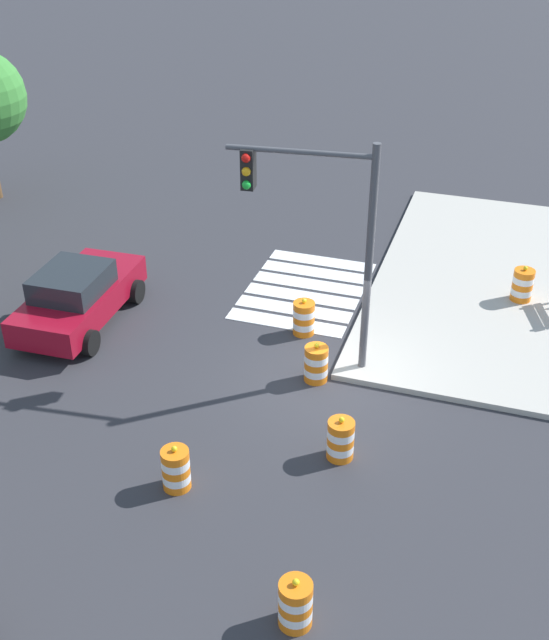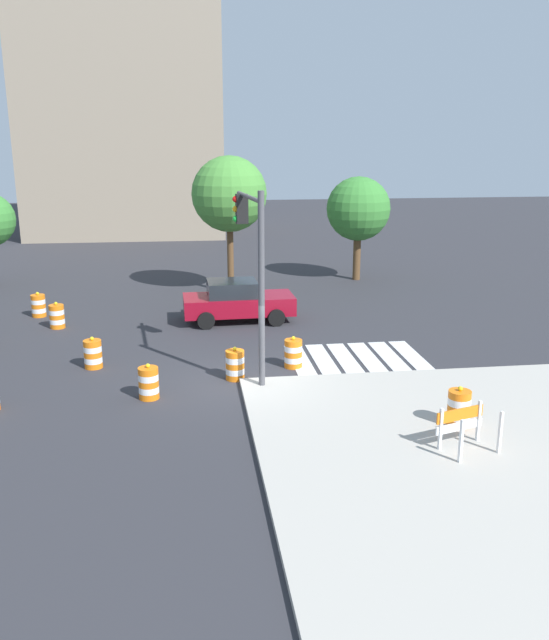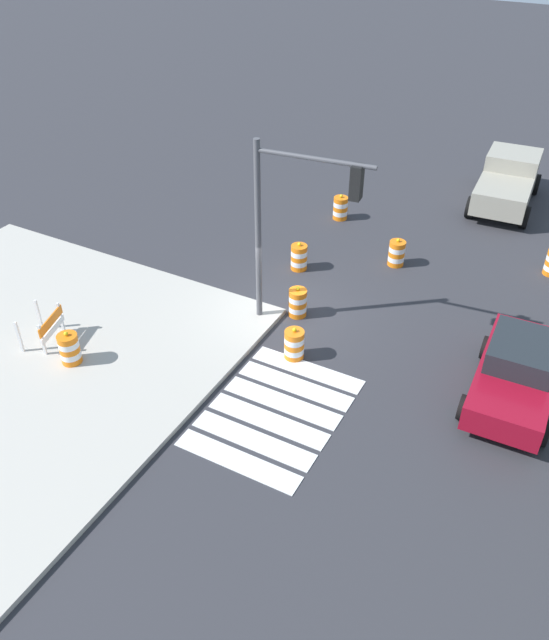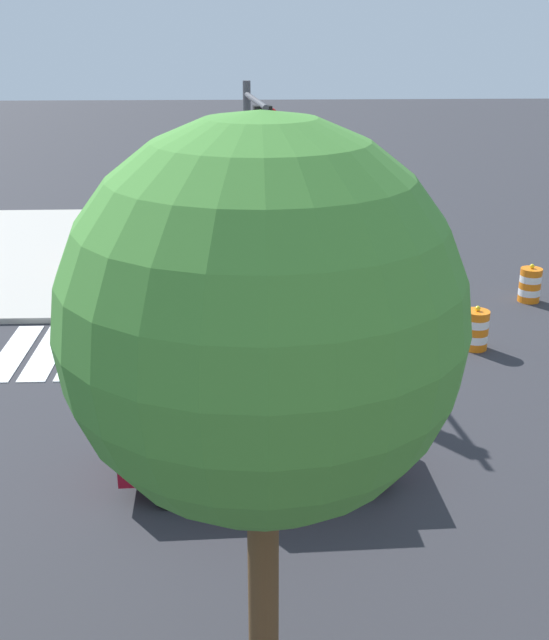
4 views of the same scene
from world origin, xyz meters
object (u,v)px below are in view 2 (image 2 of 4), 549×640
traffic_barrel_lane_center (39,306)px  construction_barricade (464,424)px  traffic_barrel_on_sidewalk (459,408)px  traffic_light_pole (252,249)px  traffic_barrel_median_far (93,354)px  street_tree_streetside_far (358,209)px  traffic_barrel_opposite_curb (57,316)px  traffic_barrel_median_near (149,383)px  traffic_barrel_crosswalk_end (293,353)px  sports_car (237,301)px  traffic_barrel_near_corner (235,365)px  street_tree_streetside_mid (229,194)px

traffic_barrel_lane_center → construction_barricade: bearing=-48.9°
traffic_barrel_on_sidewalk → traffic_light_pole: traffic_light_pole is taller
traffic_barrel_median_far → street_tree_streetside_far: size_ratio=0.20×
traffic_barrel_lane_center → traffic_barrel_opposite_curb: bearing=-60.5°
construction_barricade → traffic_light_pole: traffic_light_pole is taller
traffic_barrel_median_near → street_tree_streetside_far: size_ratio=0.20×
street_tree_streetside_far → traffic_barrel_crosswalk_end: bearing=-112.4°
traffic_barrel_median_near → sports_car: bearing=68.5°
traffic_barrel_crosswalk_end → traffic_barrel_on_sidewalk: bearing=-57.9°
traffic_barrel_median_far → traffic_barrel_lane_center: 7.35m
traffic_barrel_near_corner → traffic_barrel_median_near: bearing=-154.1°
traffic_barrel_near_corner → traffic_barrel_median_near: (-2.49, -1.21, 0.00)m
traffic_barrel_on_sidewalk → construction_barricade: size_ratio=0.72×
traffic_barrel_median_near → traffic_barrel_lane_center: same height
street_tree_streetside_far → street_tree_streetside_mid: bearing=-162.0°
traffic_barrel_on_sidewalk → street_tree_streetside_far: 18.56m
traffic_barrel_near_corner → street_tree_streetside_mid: 12.41m
traffic_barrel_near_corner → traffic_barrel_median_near: 2.77m
traffic_barrel_lane_center → traffic_barrel_crosswalk_end: bearing=-39.1°
street_tree_streetside_mid → traffic_barrel_median_far: bearing=-116.6°
traffic_barrel_median_near → traffic_barrel_median_far: 3.39m
traffic_barrel_median_far → street_tree_streetside_mid: (5.04, 10.07, 4.09)m
traffic_barrel_median_near → traffic_barrel_median_far: same height
traffic_barrel_on_sidewalk → traffic_light_pole: (-4.61, 4.56, 3.31)m
traffic_barrel_opposite_curb → traffic_barrel_on_sidewalk: (11.47, -10.89, 0.15)m
construction_barricade → traffic_barrel_median_near: bearing=149.1°
sports_car → traffic_barrel_median_far: bearing=-134.9°
traffic_barrel_median_far → traffic_barrel_near_corner: bearing=-20.6°
sports_car → traffic_light_pole: bearing=-90.2°
traffic_barrel_lane_center → street_tree_streetside_mid: (8.02, 3.35, 4.09)m
traffic_barrel_on_sidewalk → traffic_barrel_near_corner: bearing=139.8°
construction_barricade → traffic_barrel_median_far: bearing=141.8°
sports_car → traffic_barrel_opposite_curb: size_ratio=4.27×
traffic_barrel_median_near → traffic_barrel_on_sidewalk: (7.67, -3.17, 0.15)m
traffic_barrel_on_sidewalk → street_tree_streetside_mid: bearing=105.6°
traffic_barrel_crosswalk_end → traffic_barrel_on_sidewalk: size_ratio=1.00×
traffic_barrel_lane_center → traffic_barrel_opposite_curb: (1.04, -1.84, 0.00)m
traffic_barrel_lane_center → traffic_barrel_median_far: bearing=-66.0°
street_tree_streetside_mid → street_tree_streetside_far: street_tree_streetside_mid is taller
traffic_barrel_near_corner → traffic_barrel_on_sidewalk: size_ratio=1.00×
sports_car → traffic_light_pole: (-0.02, -6.41, 3.10)m
sports_car → traffic_barrel_lane_center: sports_car is taller
sports_car → construction_barricade: (4.22, -12.16, -0.09)m
traffic_barrel_lane_center → traffic_barrel_on_sidewalk: 17.85m
street_tree_streetside_mid → street_tree_streetside_far: 6.97m
traffic_barrel_median_near → traffic_light_pole: size_ratio=0.19×
traffic_light_pole → street_tree_streetside_far: size_ratio=1.06×
traffic_barrel_median_far → street_tree_streetside_mid: bearing=63.4°
traffic_barrel_median_far → traffic_light_pole: traffic_light_pole is taller
traffic_barrel_median_near → traffic_barrel_opposite_curb: (-3.80, 7.72, 0.00)m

